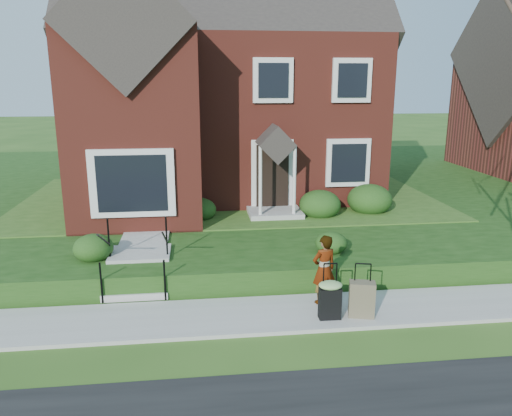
{
  "coord_description": "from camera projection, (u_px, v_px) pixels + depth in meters",
  "views": [
    {
      "loc": [
        -1.09,
        -9.08,
        4.61
      ],
      "look_at": [
        0.22,
        2.0,
        1.74
      ],
      "focal_mm": 35.0,
      "sensor_mm": 36.0,
      "label": 1
    }
  ],
  "objects": [
    {
      "name": "woman",
      "position": [
        324.0,
        269.0,
        10.29
      ],
      "size": [
        0.62,
        0.5,
        1.48
      ],
      "primitive_type": "imported",
      "rotation": [
        0.0,
        0.0,
        3.44
      ],
      "color": "#999999",
      "rests_on": "sidewalk"
    },
    {
      "name": "ground",
      "position": [
        257.0,
        317.0,
        10.01
      ],
      "size": [
        120.0,
        120.0,
        0.0
      ],
      "primitive_type": "plane",
      "color": "#2D5119",
      "rests_on": "ground"
    },
    {
      "name": "sidewalk",
      "position": [
        257.0,
        315.0,
        10.0
      ],
      "size": [
        60.0,
        1.6,
        0.08
      ],
      "primitive_type": "cube",
      "color": "#9E9B93",
      "rests_on": "ground"
    },
    {
      "name": "front_steps",
      "position": [
        139.0,
        267.0,
        11.38
      ],
      "size": [
        1.4,
        2.02,
        1.5
      ],
      "color": "#9E9B93",
      "rests_on": "ground"
    },
    {
      "name": "walkway",
      "position": [
        150.0,
        222.0,
        14.37
      ],
      "size": [
        1.2,
        6.0,
        0.06
      ],
      "primitive_type": "cube",
      "color": "#9E9B93",
      "rests_on": "terrace"
    },
    {
      "name": "suitcase_black",
      "position": [
        330.0,
        297.0,
        9.68
      ],
      "size": [
        0.48,
        0.39,
        1.12
      ],
      "rotation": [
        0.0,
        0.0,
        -0.03
      ],
      "color": "black",
      "rests_on": "sidewalk"
    },
    {
      "name": "terrace",
      "position": [
        320.0,
        186.0,
        20.87
      ],
      "size": [
        44.0,
        20.0,
        0.6
      ],
      "primitive_type": "cube",
      "color": "#183B10",
      "rests_on": "ground"
    },
    {
      "name": "foundation_shrubs",
      "position": [
        258.0,
        207.0,
        14.54
      ],
      "size": [
        9.81,
        4.61,
        0.97
      ],
      "color": "#173710",
      "rests_on": "terrace"
    },
    {
      "name": "suitcase_olive",
      "position": [
        362.0,
        299.0,
        9.79
      ],
      "size": [
        0.55,
        0.39,
        1.08
      ],
      "rotation": [
        0.0,
        0.0,
        -0.25
      ],
      "color": "brown",
      "rests_on": "sidewalk"
    },
    {
      "name": "main_house",
      "position": [
        219.0,
        61.0,
        17.92
      ],
      "size": [
        10.4,
        10.2,
        9.4
      ],
      "color": "maroon",
      "rests_on": "terrace"
    }
  ]
}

